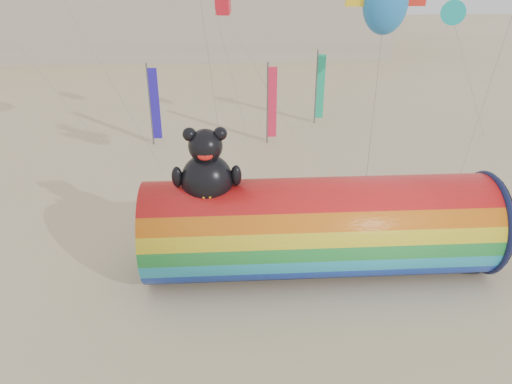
{
  "coord_description": "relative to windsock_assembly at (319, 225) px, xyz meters",
  "views": [
    {
      "loc": [
        -0.62,
        -16.9,
        11.49
      ],
      "look_at": [
        0.5,
        1.5,
        2.4
      ],
      "focal_mm": 35.0,
      "sensor_mm": 36.0,
      "label": 1
    }
  ],
  "objects": [
    {
      "name": "kite_handler",
      "position": [
        2.17,
        4.57,
        -1.18
      ],
      "size": [
        0.63,
        0.43,
        1.67
      ],
      "primitive_type": "imported",
      "rotation": [
        0.0,
        0.0,
        3.2
      ],
      "color": "slate",
      "rests_on": "ground"
    },
    {
      "name": "fabric_bundle",
      "position": [
        1.9,
        2.73,
        -1.84
      ],
      "size": [
        2.62,
        1.35,
        0.41
      ],
      "color": "black",
      "rests_on": "ground"
    },
    {
      "name": "festival_banners",
      "position": [
        -1.77,
        15.62,
        0.62
      ],
      "size": [
        11.72,
        3.87,
        5.2
      ],
      "color": "#59595E",
      "rests_on": "ground"
    },
    {
      "name": "windsock_assembly",
      "position": [
        0.0,
        0.0,
        0.0
      ],
      "size": [
        13.18,
        4.01,
        6.07
      ],
      "color": "red",
      "rests_on": "ground"
    },
    {
      "name": "ground",
      "position": [
        -2.76,
        0.69,
        -2.02
      ],
      "size": [
        160.0,
        160.0,
        0.0
      ],
      "primitive_type": "plane",
      "color": "#CCB58C",
      "rests_on": "ground"
    }
  ]
}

